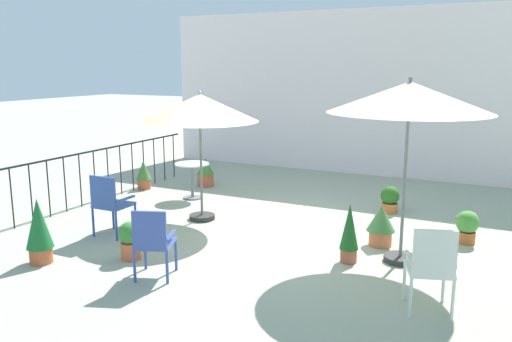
# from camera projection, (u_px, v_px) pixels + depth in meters

# --- Properties ---
(ground_plane) EXTENTS (60.00, 60.00, 0.00)m
(ground_plane) POSITION_uv_depth(u_px,v_px,m) (263.00, 227.00, 8.57)
(ground_plane) COLOR #A1A58E
(villa_facade) EXTENTS (9.65, 0.30, 3.89)m
(villa_facade) POSITION_uv_depth(u_px,v_px,m) (353.00, 93.00, 12.58)
(villa_facade) COLOR white
(villa_facade) RESTS_ON ground
(terrace_railing) EXTENTS (0.03, 5.58, 1.01)m
(terrace_railing) POSITION_uv_depth(u_px,v_px,m) (94.00, 167.00, 9.99)
(terrace_railing) COLOR black
(terrace_railing) RESTS_ON ground
(patio_umbrella_0) EXTENTS (2.09, 2.09, 2.46)m
(patio_umbrella_0) POSITION_uv_depth(u_px,v_px,m) (409.00, 99.00, 6.63)
(patio_umbrella_0) COLOR #2D2D2D
(patio_umbrella_0) RESTS_ON ground
(patio_umbrella_1) EXTENTS (1.95, 1.95, 2.19)m
(patio_umbrella_1) POSITION_uv_depth(u_px,v_px,m) (200.00, 109.00, 8.63)
(patio_umbrella_1) COLOR #2D2D2D
(patio_umbrella_1) RESTS_ON ground
(cafe_table_0) EXTENTS (0.68, 0.68, 0.71)m
(cafe_table_0) POSITION_uv_depth(u_px,v_px,m) (192.00, 174.00, 10.32)
(cafe_table_0) COLOR silver
(cafe_table_0) RESTS_ON ground
(patio_chair_0) EXTENTS (0.59, 0.59, 0.97)m
(patio_chair_0) POSITION_uv_depth(u_px,v_px,m) (431.00, 265.00, 5.47)
(patio_chair_0) COLOR silver
(patio_chair_0) RESTS_ON ground
(patio_chair_1) EXTENTS (0.58, 0.59, 0.90)m
(patio_chair_1) POSITION_uv_depth(u_px,v_px,m) (153.00, 240.00, 6.39)
(patio_chair_1) COLOR #344995
(patio_chair_1) RESTS_ON ground
(patio_chair_2) EXTENTS (0.49, 0.49, 0.97)m
(patio_chair_2) POSITION_uv_depth(u_px,v_px,m) (110.00, 201.00, 7.99)
(patio_chair_2) COLOR #304C98
(patio_chair_2) RESTS_ON ground
(potted_plant_0) EXTENTS (0.32, 0.32, 0.53)m
(potted_plant_0) POSITION_uv_depth(u_px,v_px,m) (130.00, 239.00, 7.09)
(potted_plant_0) COLOR #CC643D
(potted_plant_0) RESTS_ON ground
(potted_plant_1) EXTENTS (0.33, 0.33, 0.48)m
(potted_plant_1) POSITION_uv_depth(u_px,v_px,m) (390.00, 199.00, 9.35)
(potted_plant_1) COLOR #C46D39
(potted_plant_1) RESTS_ON ground
(potted_plant_2) EXTENTS (0.32, 0.32, 0.61)m
(potted_plant_2) POSITION_uv_depth(u_px,v_px,m) (144.00, 174.00, 11.14)
(potted_plant_2) COLOR #B55537
(potted_plant_2) RESTS_ON ground
(potted_plant_3) EXTENTS (0.26, 0.26, 0.81)m
(potted_plant_3) POSITION_uv_depth(u_px,v_px,m) (349.00, 232.00, 6.96)
(potted_plant_3) COLOR #A5563D
(potted_plant_3) RESTS_ON ground
(potted_plant_4) EXTENTS (0.37, 0.37, 0.62)m
(potted_plant_4) POSITION_uv_depth(u_px,v_px,m) (206.00, 172.00, 11.40)
(potted_plant_4) COLOR #BB593A
(potted_plant_4) RESTS_ON ground
(potted_plant_5) EXTENTS (0.35, 0.35, 0.89)m
(potted_plant_5) POSITION_uv_depth(u_px,v_px,m) (39.00, 229.00, 6.92)
(potted_plant_5) COLOR #B05634
(potted_plant_5) RESTS_ON ground
(potted_plant_6) EXTENTS (0.35, 0.34, 0.49)m
(potted_plant_6) POSITION_uv_depth(u_px,v_px,m) (467.00, 226.00, 7.74)
(potted_plant_6) COLOR #C05F30
(potted_plant_6) RESTS_ON ground
(potted_plant_7) EXTENTS (0.42, 0.42, 0.60)m
(potted_plant_7) POSITION_uv_depth(u_px,v_px,m) (381.00, 224.00, 7.62)
(potted_plant_7) COLOR #D16E43
(potted_plant_7) RESTS_ON ground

